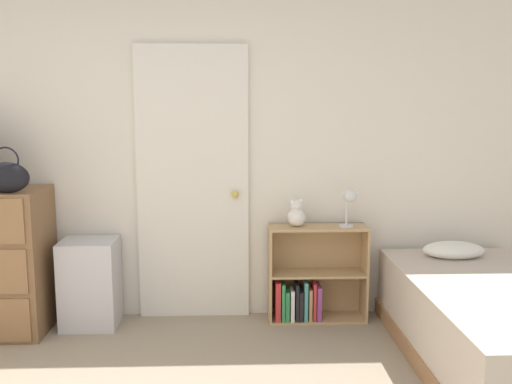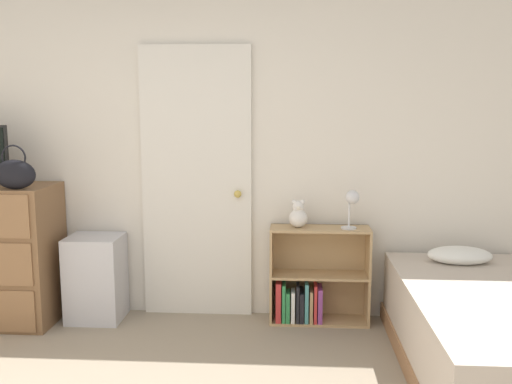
% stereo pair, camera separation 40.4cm
% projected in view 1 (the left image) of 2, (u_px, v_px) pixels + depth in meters
% --- Properties ---
extents(wall_back, '(10.00, 0.06, 2.55)m').
position_uv_depth(wall_back, '(179.00, 150.00, 4.26)').
color(wall_back, silver).
rests_on(wall_back, ground_plane).
extents(door_closed, '(0.83, 0.09, 2.04)m').
position_uv_depth(door_closed, '(193.00, 184.00, 4.25)').
color(door_closed, silver).
rests_on(door_closed, ground_plane).
extents(handbag, '(0.30, 0.10, 0.31)m').
position_uv_depth(handbag, '(7.00, 177.00, 3.77)').
color(handbag, black).
rests_on(handbag, dresser).
extents(storage_bin, '(0.40, 0.35, 0.64)m').
position_uv_depth(storage_bin, '(90.00, 283.00, 4.16)').
color(storage_bin, silver).
rests_on(storage_bin, ground_plane).
extents(bookshelf, '(0.73, 0.25, 0.72)m').
position_uv_depth(bookshelf, '(309.00, 283.00, 4.28)').
color(bookshelf, tan).
rests_on(bookshelf, ground_plane).
extents(teddy_bear, '(0.14, 0.14, 0.21)m').
position_uv_depth(teddy_bear, '(297.00, 215.00, 4.19)').
color(teddy_bear, silver).
rests_on(teddy_bear, bookshelf).
extents(desk_lamp, '(0.13, 0.12, 0.29)m').
position_uv_depth(desk_lamp, '(350.00, 200.00, 4.15)').
color(desk_lamp, silver).
rests_on(desk_lamp, bookshelf).
extents(bed, '(0.99, 1.92, 0.63)m').
position_uv_depth(bed, '(493.00, 327.00, 3.50)').
color(bed, '#996B47').
rests_on(bed, ground_plane).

